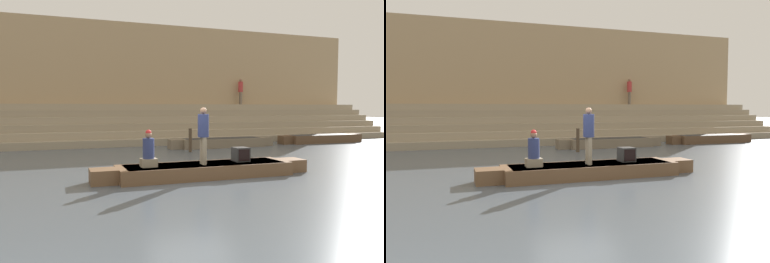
# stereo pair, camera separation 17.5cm
# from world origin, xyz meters

# --- Properties ---
(ground_plane) EXTENTS (120.00, 120.00, 0.00)m
(ground_plane) POSITION_xyz_m (0.00, 0.00, 0.00)
(ground_plane) COLOR #4C5660
(ghat_steps) EXTENTS (36.00, 4.19, 2.31)m
(ghat_steps) POSITION_xyz_m (0.00, 11.93, 0.84)
(ghat_steps) COLOR gray
(ghat_steps) RESTS_ON ground
(back_wall) EXTENTS (34.20, 1.28, 7.50)m
(back_wall) POSITION_xyz_m (0.00, 14.04, 3.72)
(back_wall) COLOR tan
(back_wall) RESTS_ON ground
(rowboat_main) EXTENTS (6.81, 1.48, 0.40)m
(rowboat_main) POSITION_xyz_m (0.43, -0.06, 0.22)
(rowboat_main) COLOR brown
(rowboat_main) RESTS_ON ground
(person_standing) EXTENTS (0.33, 0.33, 1.69)m
(person_standing) POSITION_xyz_m (0.31, -0.19, 1.38)
(person_standing) COLOR gray
(person_standing) RESTS_ON rowboat_main
(person_rowing) EXTENTS (0.46, 0.36, 1.07)m
(person_rowing) POSITION_xyz_m (-1.33, -0.09, 0.83)
(person_rowing) COLOR gray
(person_rowing) RESTS_ON rowboat_main
(tv_set) EXTENTS (0.46, 0.47, 0.44)m
(tv_set) POSITION_xyz_m (1.66, 0.01, 0.62)
(tv_set) COLOR #2D2D2D
(tv_set) RESTS_ON rowboat_main
(moored_boat_shore) EXTENTS (5.82, 1.21, 0.48)m
(moored_boat_shore) POSITION_xyz_m (4.45, 7.54, 0.25)
(moored_boat_shore) COLOR #756651
(moored_boat_shore) RESTS_ON ground
(moored_boat_distant) EXTENTS (5.61, 1.21, 0.48)m
(moored_boat_distant) POSITION_xyz_m (11.07, 7.84, 0.25)
(moored_boat_distant) COLOR brown
(moored_boat_distant) RESTS_ON ground
(mooring_post) EXTENTS (0.16, 0.16, 1.11)m
(mooring_post) POSITION_xyz_m (2.13, 6.05, 0.56)
(mooring_post) COLOR #473828
(mooring_post) RESTS_ON ground
(person_on_steps) EXTENTS (0.33, 0.33, 1.79)m
(person_on_steps) POSITION_xyz_m (8.39, 13.09, 3.36)
(person_on_steps) COLOR #756656
(person_on_steps) RESTS_ON ghat_steps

